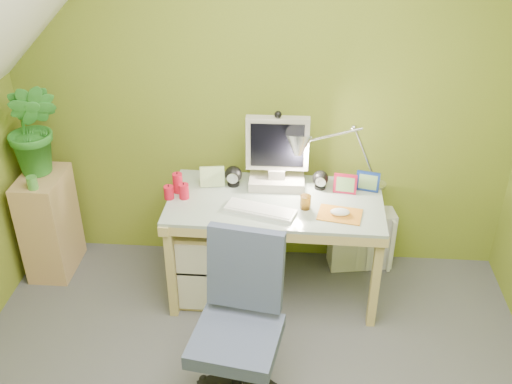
# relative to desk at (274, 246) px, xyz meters

# --- Properties ---
(wall_back) EXTENTS (3.20, 0.01, 2.40)m
(wall_back) POSITION_rel_desk_xyz_m (-0.10, 0.42, 0.85)
(wall_back) COLOR olive
(wall_back) RESTS_ON floor
(desk) EXTENTS (1.30, 0.67, 0.69)m
(desk) POSITION_rel_desk_xyz_m (0.00, 0.00, 0.00)
(desk) COLOR tan
(desk) RESTS_ON floor
(monitor) EXTENTS (0.40, 0.24, 0.55)m
(monitor) POSITION_rel_desk_xyz_m (0.00, 0.18, 0.62)
(monitor) COLOR #B4ADA2
(monitor) RESTS_ON desk
(speaker_left) EXTENTS (0.11, 0.11, 0.13)m
(speaker_left) POSITION_rel_desk_xyz_m (-0.27, 0.16, 0.41)
(speaker_left) COLOR black
(speaker_left) RESTS_ON desk
(speaker_right) EXTENTS (0.12, 0.12, 0.12)m
(speaker_right) POSITION_rel_desk_xyz_m (0.27, 0.16, 0.41)
(speaker_right) COLOR black
(speaker_right) RESTS_ON desk
(keyboard) EXTENTS (0.43, 0.24, 0.02)m
(keyboard) POSITION_rel_desk_xyz_m (-0.08, -0.14, 0.36)
(keyboard) COLOR white
(keyboard) RESTS_ON desk
(mousepad) EXTENTS (0.28, 0.22, 0.01)m
(mousepad) POSITION_rel_desk_xyz_m (0.38, -0.14, 0.35)
(mousepad) COLOR orange
(mousepad) RESTS_ON desk
(mouse) EXTENTS (0.12, 0.08, 0.04)m
(mouse) POSITION_rel_desk_xyz_m (0.38, -0.14, 0.37)
(mouse) COLOR white
(mouse) RESTS_ON mousepad
(amber_tumbler) EXTENTS (0.07, 0.07, 0.08)m
(amber_tumbler) POSITION_rel_desk_xyz_m (0.18, -0.08, 0.39)
(amber_tumbler) COLOR #945D15
(amber_tumbler) RESTS_ON desk
(candle_cluster) EXTENTS (0.18, 0.16, 0.13)m
(candle_cluster) POSITION_rel_desk_xyz_m (-0.60, 0.01, 0.41)
(candle_cluster) COLOR red
(candle_cluster) RESTS_ON desk
(photo_frame_red) EXTENTS (0.14, 0.04, 0.12)m
(photo_frame_red) POSITION_rel_desk_xyz_m (0.42, 0.12, 0.41)
(photo_frame_red) COLOR #AC1231
(photo_frame_red) RESTS_ON desk
(photo_frame_blue) EXTENTS (0.14, 0.05, 0.12)m
(photo_frame_blue) POSITION_rel_desk_xyz_m (0.56, 0.16, 0.41)
(photo_frame_blue) COLOR navy
(photo_frame_blue) RESTS_ON desk
(photo_frame_green) EXTENTS (0.15, 0.04, 0.13)m
(photo_frame_green) POSITION_rel_desk_xyz_m (-0.40, 0.14, 0.41)
(photo_frame_green) COLOR #BFDD98
(photo_frame_green) RESTS_ON desk
(desk_lamp) EXTENTS (0.61, 0.32, 0.63)m
(desk_lamp) POSITION_rel_desk_xyz_m (0.45, 0.18, 0.66)
(desk_lamp) COLOR silver
(desk_lamp) RESTS_ON desk
(side_ledge) EXTENTS (0.27, 0.41, 0.72)m
(side_ledge) POSITION_rel_desk_xyz_m (-1.50, 0.13, 0.01)
(side_ledge) COLOR tan
(side_ledge) RESTS_ON floor
(potted_plant) EXTENTS (0.38, 0.32, 0.62)m
(potted_plant) POSITION_rel_desk_xyz_m (-1.50, 0.18, 0.68)
(potted_plant) COLOR #2B7C29
(potted_plant) RESTS_ON side_ledge
(green_cup) EXTENTS (0.07, 0.07, 0.08)m
(green_cup) POSITION_rel_desk_xyz_m (-1.48, -0.02, 0.41)
(green_cup) COLOR #48903C
(green_cup) RESTS_ON side_ledge
(task_chair) EXTENTS (0.55, 0.55, 0.87)m
(task_chair) POSITION_rel_desk_xyz_m (-0.15, -0.92, 0.09)
(task_chair) COLOR #3D4665
(task_chair) RESTS_ON floor
(radiator) EXTENTS (0.45, 0.24, 0.42)m
(radiator) POSITION_rel_desk_xyz_m (0.58, 0.32, -0.13)
(radiator) COLOR silver
(radiator) RESTS_ON floor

